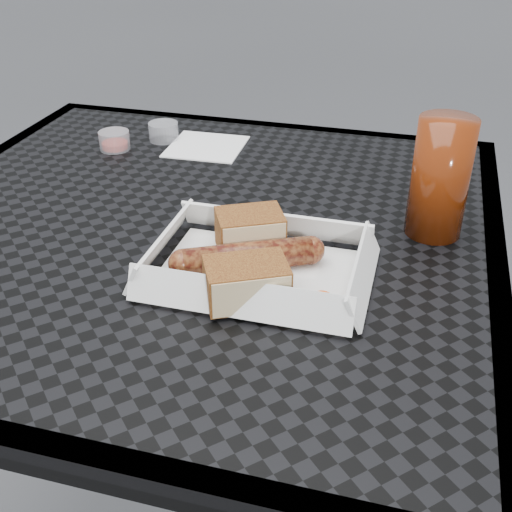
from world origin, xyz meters
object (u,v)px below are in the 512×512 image
Objects in this scene: food_tray at (258,273)px; bratwurst at (248,257)px; drink_glass at (440,178)px; patio_table at (191,269)px.

food_tray is 1.34× the size of bratwurst.
drink_glass reaches higher than food_tray.
bratwurst is (0.11, -0.10, 0.10)m from patio_table.
patio_table is 0.18m from bratwurst.
bratwurst reaches higher than patio_table.
patio_table is 0.35m from drink_glass.
bratwurst is (-0.01, 0.00, 0.02)m from food_tray.
food_tray is at bearing -39.16° from patio_table.
bratwurst is at bearing -42.04° from patio_table.
patio_table is 5.33× the size of drink_glass.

